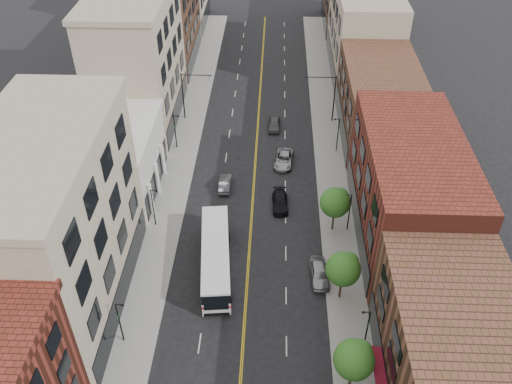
# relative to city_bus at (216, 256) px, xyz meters

# --- Properties ---
(sidewalk_left) EXTENTS (4.00, 110.00, 0.15)m
(sidewalk_left) POSITION_rel_city_bus_xyz_m (-6.67, 17.62, -1.85)
(sidewalk_left) COLOR gray
(sidewalk_left) RESTS_ON ground
(sidewalk_right) EXTENTS (4.00, 110.00, 0.15)m
(sidewalk_right) POSITION_rel_city_bus_xyz_m (13.33, 17.62, -1.85)
(sidewalk_right) COLOR gray
(sidewalk_right) RESTS_ON ground
(bldg_l_tanoffice) EXTENTS (10.00, 22.00, 18.00)m
(bldg_l_tanoffice) POSITION_rel_city_bus_xyz_m (-13.67, -4.38, 7.08)
(bldg_l_tanoffice) COLOR gray
(bldg_l_tanoffice) RESTS_ON ground
(bldg_l_white) EXTENTS (10.00, 14.00, 8.00)m
(bldg_l_white) POSITION_rel_city_bus_xyz_m (-13.67, 13.62, 2.08)
(bldg_l_white) COLOR silver
(bldg_l_white) RESTS_ON ground
(bldg_l_far_a) EXTENTS (10.00, 20.00, 18.00)m
(bldg_l_far_a) POSITION_rel_city_bus_xyz_m (-13.67, 30.62, 7.08)
(bldg_l_far_a) COLOR gray
(bldg_l_far_a) RESTS_ON ground
(bldg_l_far_b) EXTENTS (10.00, 20.00, 15.00)m
(bldg_l_far_b) POSITION_rel_city_bus_xyz_m (-13.67, 50.62, 5.58)
(bldg_l_far_b) COLOR brown
(bldg_l_far_b) RESTS_ON ground
(bldg_r_mid) EXTENTS (10.00, 22.00, 12.00)m
(bldg_r_mid) POSITION_rel_city_bus_xyz_m (20.33, 6.62, 4.08)
(bldg_r_mid) COLOR #5A2217
(bldg_r_mid) RESTS_ON ground
(bldg_r_far_a) EXTENTS (10.00, 20.00, 10.00)m
(bldg_r_far_a) POSITION_rel_city_bus_xyz_m (20.33, 27.62, 3.08)
(bldg_r_far_a) COLOR brown
(bldg_r_far_a) RESTS_ON ground
(bldg_r_far_b) EXTENTS (10.00, 22.00, 14.00)m
(bldg_r_far_b) POSITION_rel_city_bus_xyz_m (20.33, 48.62, 5.08)
(bldg_r_far_b) COLOR gray
(bldg_r_far_b) RESTS_ON ground
(tree_r_1) EXTENTS (3.40, 3.40, 5.59)m
(tree_r_1) POSITION_rel_city_bus_xyz_m (12.72, -13.31, 2.21)
(tree_r_1) COLOR black
(tree_r_1) RESTS_ON sidewalk_right
(tree_r_2) EXTENTS (3.40, 3.40, 5.59)m
(tree_r_2) POSITION_rel_city_bus_xyz_m (12.72, -3.31, 2.21)
(tree_r_2) COLOR black
(tree_r_2) RESTS_ON sidewalk_right
(tree_r_3) EXTENTS (3.40, 3.40, 5.59)m
(tree_r_3) POSITION_rel_city_bus_xyz_m (12.72, 6.69, 2.21)
(tree_r_3) COLOR black
(tree_r_3) RESTS_ON sidewalk_right
(lamp_l_1) EXTENTS (0.81, 0.55, 5.05)m
(lamp_l_1) POSITION_rel_city_bus_xyz_m (-7.62, -9.38, 1.05)
(lamp_l_1) COLOR black
(lamp_l_1) RESTS_ON sidewalk_left
(lamp_l_2) EXTENTS (0.81, 0.55, 5.05)m
(lamp_l_2) POSITION_rel_city_bus_xyz_m (-7.62, 6.62, 1.05)
(lamp_l_2) COLOR black
(lamp_l_2) RESTS_ON sidewalk_left
(lamp_l_3) EXTENTS (0.81, 0.55, 5.05)m
(lamp_l_3) POSITION_rel_city_bus_xyz_m (-7.62, 22.62, 1.05)
(lamp_l_3) COLOR black
(lamp_l_3) RESTS_ON sidewalk_left
(lamp_r_1) EXTENTS (0.81, 0.55, 5.05)m
(lamp_r_1) POSITION_rel_city_bus_xyz_m (14.28, -9.38, 1.05)
(lamp_r_1) COLOR black
(lamp_r_1) RESTS_ON sidewalk_right
(lamp_r_2) EXTENTS (0.81, 0.55, 5.05)m
(lamp_r_2) POSITION_rel_city_bus_xyz_m (14.28, 6.62, 1.05)
(lamp_r_2) COLOR black
(lamp_r_2) RESTS_ON sidewalk_right
(lamp_r_3) EXTENTS (0.81, 0.55, 5.05)m
(lamp_r_3) POSITION_rel_city_bus_xyz_m (14.28, 22.62, 1.05)
(lamp_r_3) COLOR black
(lamp_r_3) RESTS_ON sidewalk_right
(signal_mast_left) EXTENTS (4.49, 0.18, 7.20)m
(signal_mast_left) POSITION_rel_city_bus_xyz_m (-6.93, 30.62, 2.73)
(signal_mast_left) COLOR black
(signal_mast_left) RESTS_ON sidewalk_left
(signal_mast_right) EXTENTS (4.49, 0.18, 7.20)m
(signal_mast_right) POSITION_rel_city_bus_xyz_m (13.60, 30.62, 2.73)
(signal_mast_right) COLOR black
(signal_mast_right) RESTS_ON sidewalk_right
(city_bus) EXTENTS (4.12, 13.06, 3.30)m
(city_bus) POSITION_rel_city_bus_xyz_m (0.00, 0.00, 0.00)
(city_bus) COLOR silver
(city_bus) RESTS_ON ground
(car_parked_far) EXTENTS (2.17, 4.69, 1.56)m
(car_parked_far) POSITION_rel_city_bus_xyz_m (10.73, -0.91, -1.14)
(car_parked_far) COLOR #95979C
(car_parked_far) RESTS_ON ground
(car_lane_behind) EXTENTS (1.41, 4.01, 1.32)m
(car_lane_behind) POSITION_rel_city_bus_xyz_m (-0.24, 13.98, -1.26)
(car_lane_behind) COLOR #46454A
(car_lane_behind) RESTS_ON ground
(car_lane_a) EXTENTS (2.00, 4.57, 1.31)m
(car_lane_a) POSITION_rel_city_bus_xyz_m (6.65, 10.60, -1.27)
(car_lane_a) COLOR black
(car_lane_a) RESTS_ON ground
(car_lane_b) EXTENTS (2.82, 5.16, 1.37)m
(car_lane_b) POSITION_rel_city_bus_xyz_m (7.16, 19.51, -1.24)
(car_lane_b) COLOR #989B9F
(car_lane_b) RESTS_ON ground
(car_lane_c) EXTENTS (1.83, 4.27, 1.44)m
(car_lane_c) POSITION_rel_city_bus_xyz_m (5.76, 28.39, -1.20)
(car_lane_c) COLOR #444549
(car_lane_c) RESTS_ON ground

